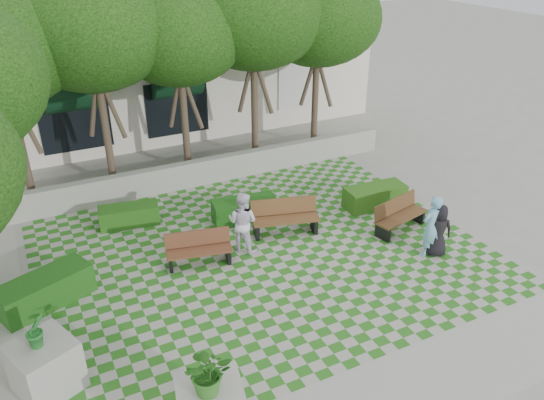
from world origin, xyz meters
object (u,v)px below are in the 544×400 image
bench_east (399,215)px  hedge_midleft (129,215)px  bench_west (199,249)px  hedge_west (45,290)px  bench_mid (285,218)px  person_blue (431,226)px  hedge_midright (245,210)px  hedge_east (375,196)px  person_white (243,222)px  planter_back (45,364)px  person_dark (438,230)px

bench_east → hedge_midleft: bearing=138.1°
bench_west → hedge_west: (-3.92, 0.02, -0.06)m
bench_mid → person_blue: size_ratio=1.14×
bench_west → hedge_midright: bench_west is taller
bench_east → person_blue: bearing=-109.4°
hedge_east → hedge_west: size_ratio=0.91×
hedge_west → person_white: (5.28, 0.08, 0.51)m
bench_east → planter_back: planter_back is taller
hedge_midleft → person_dark: size_ratio=1.15×
bench_mid → planter_back: 7.75m
bench_east → person_dark: (0.05, -1.57, 0.30)m
hedge_west → hedge_east: bearing=3.2°
bench_east → hedge_east: bench_east is taller
bench_east → hedge_midleft: (-7.24, 3.95, -0.16)m
hedge_midleft → hedge_west: (-2.71, -2.97, 0.08)m
hedge_midright → hedge_midleft: bearing=158.1°
bench_east → hedge_west: bearing=161.1°
hedge_midright → bench_west: bearing=-141.6°
bench_mid → bench_east: bearing=-8.2°
hedge_midleft → person_white: person_white is taller
planter_back → person_blue: bearing=2.1°
bench_east → hedge_east: bearing=67.7°
person_dark → hedge_west: bearing=13.7°
bench_mid → bench_west: bench_mid is taller
person_dark → bench_east: bearing=-60.2°
hedge_west → person_blue: (9.80, -2.49, 0.53)m
hedge_west → bench_west: bearing=-0.3°
bench_west → person_blue: 6.39m
hedge_midleft → hedge_west: size_ratio=0.80×
bench_mid → person_blue: 4.19m
planter_back → bench_mid: bearing=24.8°
hedge_west → person_blue: bearing=-14.2°
planter_back → person_blue: 10.06m
bench_west → hedge_midright: (2.10, 1.66, -0.10)m
bench_mid → hedge_midleft: bench_mid is taller
hedge_midright → hedge_west: (-6.02, -1.64, 0.04)m
hedge_east → planter_back: planter_back is taller
hedge_east → hedge_midright: hedge_east is taller
hedge_midright → hedge_midleft: size_ratio=1.12×
hedge_midright → hedge_west: hedge_west is taller
bench_east → person_dark: 1.60m
bench_mid → hedge_midright: 1.47m
bench_west → hedge_midleft: 3.23m
hedge_east → hedge_midleft: bearing=162.2°
person_dark → person_white: 5.42m
planter_back → person_white: 6.27m
bench_mid → hedge_midright: bearing=136.9°
hedge_west → planter_back: (-0.25, -2.86, 0.23)m
bench_mid → hedge_midright: size_ratio=1.05×
hedge_east → hedge_midright: (-4.18, 1.08, -0.01)m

